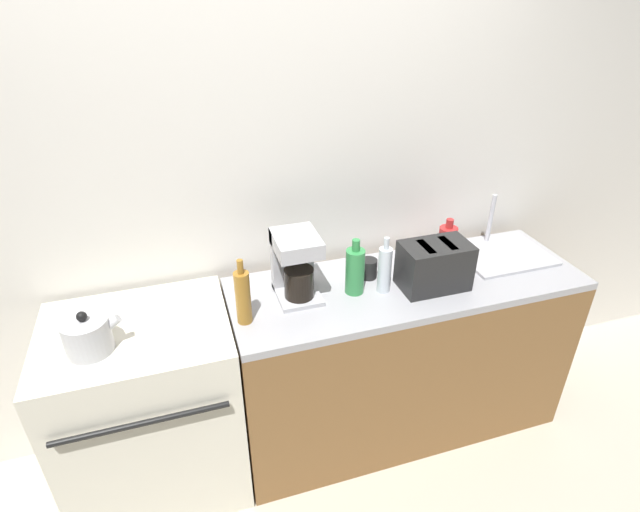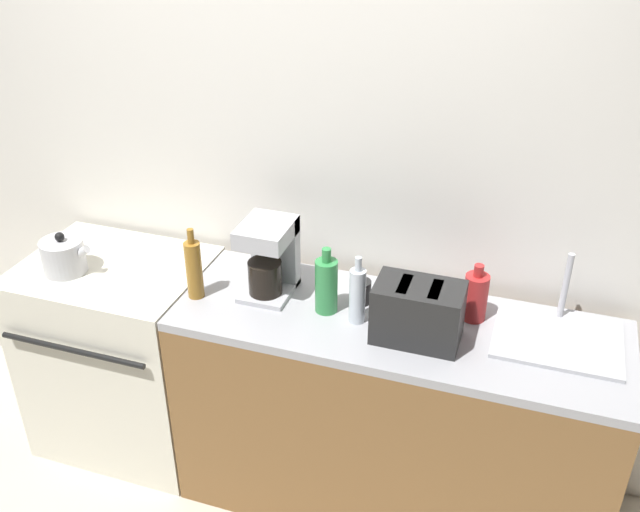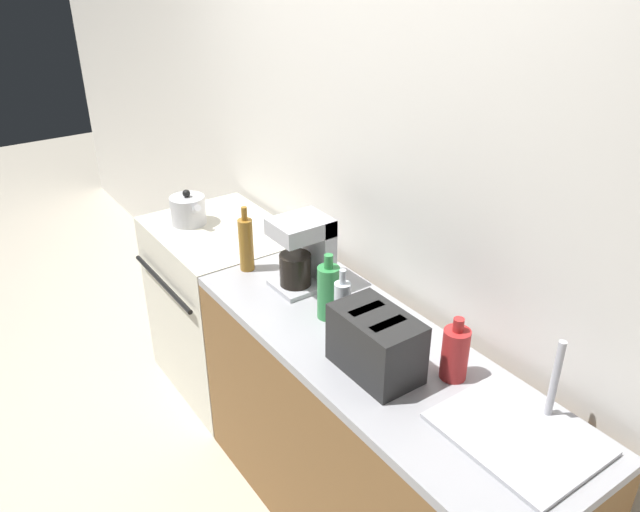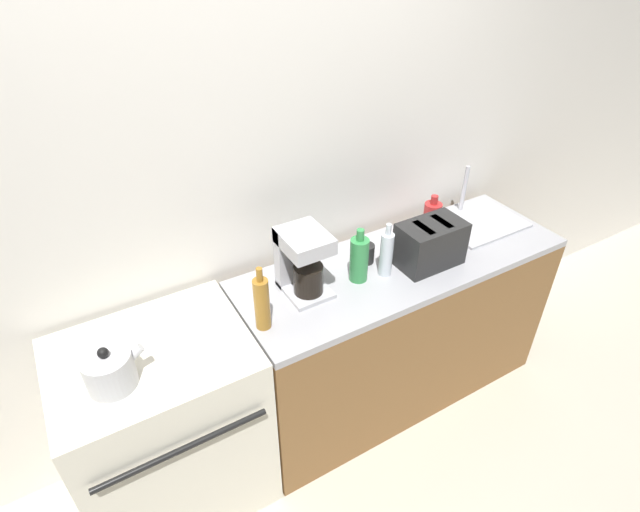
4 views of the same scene
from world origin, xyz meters
name	(u,v)px [view 1 (image 1 of 4)]	position (x,y,z in m)	size (l,w,h in m)	color
ground_plane	(306,492)	(0.00, 0.00, 0.00)	(12.00, 12.00, 0.00)	beige
wall_back	(262,193)	(0.00, 0.66, 1.30)	(8.00, 0.05, 2.60)	silver
stove	(151,407)	(-0.64, 0.30, 0.48)	(0.77, 0.65, 0.93)	silver
counter_block	(400,356)	(0.60, 0.29, 0.46)	(1.69, 0.58, 0.93)	brown
kettle	(88,335)	(-0.79, 0.21, 1.00)	(0.22, 0.18, 0.18)	silver
toaster	(434,266)	(0.69, 0.22, 1.04)	(0.31, 0.19, 0.22)	black
coffee_maker	(296,263)	(0.07, 0.35, 1.09)	(0.19, 0.23, 0.30)	#B7B7BC
sink_tray	(501,252)	(1.17, 0.37, 0.94)	(0.45, 0.36, 0.28)	#B7B7BC
bottle_red	(447,244)	(0.86, 0.41, 1.02)	(0.09, 0.09, 0.23)	#B72828
bottle_clear	(385,269)	(0.45, 0.25, 1.04)	(0.06, 0.06, 0.27)	silver
bottle_amber	(243,297)	(-0.19, 0.21, 1.05)	(0.06, 0.06, 0.30)	#9E6B23
bottle_green	(355,271)	(0.33, 0.28, 1.04)	(0.09, 0.09, 0.27)	#338C47
cup_black	(369,269)	(0.43, 0.38, 0.97)	(0.08, 0.08, 0.09)	black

